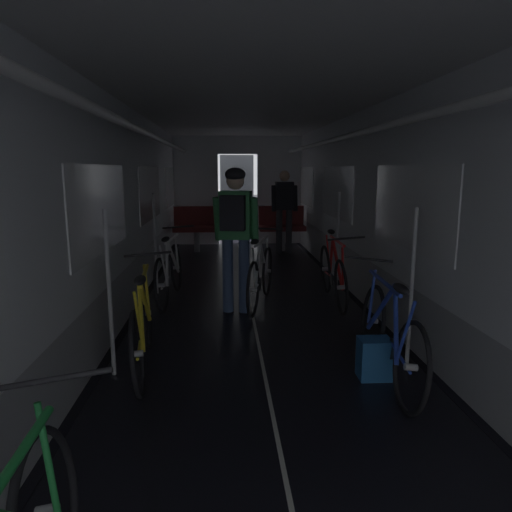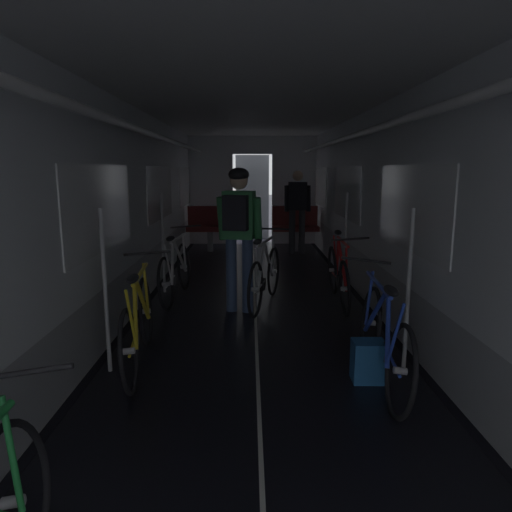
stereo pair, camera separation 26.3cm
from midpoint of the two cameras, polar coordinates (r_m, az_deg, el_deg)
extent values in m
cube|color=black|center=(5.31, -17.18, -8.55)|extent=(0.08, 11.50, 0.01)
cube|color=black|center=(5.42, 13.60, -8.00)|extent=(0.08, 11.50, 0.01)
cube|color=beige|center=(5.18, -1.63, -8.58)|extent=(0.03, 11.27, 0.00)
cube|color=#9EA0A5|center=(5.25, -18.42, -5.46)|extent=(0.12, 11.50, 0.60)
cube|color=silver|center=(5.06, -19.24, 7.99)|extent=(0.12, 11.50, 1.85)
cube|color=white|center=(4.50, -20.19, 5.44)|extent=(0.02, 1.90, 0.80)
cube|color=white|center=(7.30, -13.96, 7.53)|extent=(0.02, 1.90, 0.80)
cube|color=white|center=(10.14, -11.19, 8.43)|extent=(0.02, 1.90, 0.80)
cube|color=yellow|center=(5.34, -17.63, 6.31)|extent=(0.01, 0.20, 0.28)
cylinder|color=white|center=(5.00, -15.76, 14.76)|extent=(0.07, 11.04, 0.07)
cylinder|color=#B7BABF|center=(4.01, -19.44, -4.51)|extent=(0.04, 0.04, 1.40)
cylinder|color=#B7BABF|center=(6.50, -13.46, 1.44)|extent=(0.04, 0.04, 1.40)
cube|color=#9EA0A5|center=(5.36, 14.76, -4.94)|extent=(0.12, 11.50, 0.60)
cube|color=silver|center=(5.18, 15.41, 8.25)|extent=(0.12, 11.50, 1.85)
cube|color=white|center=(4.62, 16.88, 5.76)|extent=(0.02, 1.90, 0.80)
cube|color=white|center=(7.38, 8.94, 7.74)|extent=(0.02, 1.90, 0.80)
cube|color=white|center=(10.20, 5.33, 8.59)|extent=(0.02, 1.90, 0.80)
cube|color=yellow|center=(5.44, 13.65, 6.58)|extent=(0.01, 0.20, 0.28)
cylinder|color=white|center=(5.09, 12.00, 14.85)|extent=(0.07, 11.04, 0.07)
cylinder|color=#B7BABF|center=(4.14, 16.93, -3.93)|extent=(0.04, 0.04, 1.40)
cylinder|color=#B7BABF|center=(6.58, 8.93, 1.71)|extent=(0.04, 0.04, 1.40)
cube|color=silver|center=(10.73, -8.09, 7.97)|extent=(1.00, 0.12, 2.45)
cube|color=silver|center=(10.77, 2.14, 8.07)|extent=(1.00, 0.12, 2.45)
cube|color=silver|center=(10.71, -3.02, 13.54)|extent=(0.90, 0.12, 0.40)
cube|color=#4C4F54|center=(11.42, -3.02, 7.21)|extent=(0.81, 0.04, 2.05)
cube|color=silver|center=(4.95, -1.79, 19.96)|extent=(3.14, 11.62, 0.12)
cylinder|color=gray|center=(9.77, -8.08, 1.79)|extent=(0.12, 0.12, 0.44)
cube|color=maroon|center=(9.74, -8.12, 3.36)|extent=(0.96, 0.44, 0.10)
cube|color=maroon|center=(9.90, -8.08, 4.93)|extent=(0.96, 0.08, 0.40)
torus|color=gray|center=(9.95, -10.58, 6.04)|extent=(0.14, 0.14, 0.02)
cylinder|color=gray|center=(9.81, 2.47, 1.92)|extent=(0.12, 0.12, 0.44)
cube|color=maroon|center=(9.77, 2.48, 3.48)|extent=(0.96, 0.44, 0.10)
cube|color=maroon|center=(9.93, 2.37, 5.05)|extent=(0.96, 0.08, 0.40)
torus|color=gray|center=(9.91, -0.13, 6.21)|extent=(0.14, 0.14, 0.02)
torus|color=black|center=(2.37, -27.63, -26.18)|extent=(0.15, 0.67, 0.67)
cylinder|color=#B2B2B7|center=(2.37, -27.63, -26.18)|extent=(0.10, 0.05, 0.06)
cylinder|color=#1E8438|center=(1.73, -33.01, -22.35)|extent=(0.07, 0.82, 0.04)
cylinder|color=#1E8438|center=(2.20, -27.67, -21.68)|extent=(0.09, 0.09, 0.49)
cylinder|color=black|center=(2.05, -27.09, -13.43)|extent=(0.44, 0.04, 0.08)
torus|color=black|center=(6.52, 7.45, -1.61)|extent=(0.11, 0.67, 0.67)
cylinder|color=#B2B2B7|center=(6.52, 7.45, -1.61)|extent=(0.10, 0.05, 0.06)
torus|color=black|center=(5.54, 9.13, -3.85)|extent=(0.11, 0.67, 0.67)
cylinder|color=#B2B2B7|center=(5.54, 9.13, -3.85)|extent=(0.10, 0.05, 0.06)
cylinder|color=red|center=(5.80, 8.76, -0.96)|extent=(0.06, 0.54, 0.56)
cylinder|color=red|center=(6.19, 8.07, -0.20)|extent=(0.09, 0.34, 0.55)
cylinder|color=red|center=(5.90, 8.74, 1.85)|extent=(0.07, 0.82, 0.04)
cylinder|color=red|center=(6.41, 7.75, 0.37)|extent=(0.05, 0.17, 0.49)
cylinder|color=red|center=(6.31, 7.75, -2.24)|extent=(0.05, 0.45, 0.07)
cylinder|color=red|center=(5.52, 9.32, -1.33)|extent=(0.07, 0.09, 0.49)
cylinder|color=black|center=(6.09, 8.08, -2.92)|extent=(0.03, 0.17, 0.17)
ellipsoid|color=black|center=(6.31, 8.09, 2.99)|extent=(0.10, 0.24, 0.07)
cylinder|color=black|center=(5.44, 9.72, 2.15)|extent=(0.44, 0.04, 0.06)
torus|color=black|center=(3.71, -16.48, -11.53)|extent=(0.14, 0.67, 0.67)
cylinder|color=#B2B2B7|center=(3.71, -16.48, -11.53)|extent=(0.10, 0.06, 0.06)
torus|color=black|center=(4.67, -14.99, -6.84)|extent=(0.14, 0.67, 0.67)
cylinder|color=#B2B2B7|center=(4.67, -14.99, -6.84)|extent=(0.10, 0.06, 0.06)
cylinder|color=yellow|center=(4.30, -15.32, -5.30)|extent=(0.06, 0.54, 0.56)
cylinder|color=yellow|center=(3.91, -15.92, -6.93)|extent=(0.10, 0.34, 0.55)
cylinder|color=yellow|center=(4.09, -15.47, -2.32)|extent=(0.11, 0.82, 0.04)
cylinder|color=yellow|center=(3.69, -16.30, -7.64)|extent=(0.05, 0.17, 0.49)
cylinder|color=yellow|center=(3.93, -16.09, -10.61)|extent=(0.07, 0.45, 0.07)
cylinder|color=yellow|center=(4.57, -14.97, -4.05)|extent=(0.07, 0.09, 0.49)
cylinder|color=black|center=(4.15, -15.75, -9.78)|extent=(0.04, 0.17, 0.17)
ellipsoid|color=black|center=(3.66, -16.14, -2.89)|extent=(0.12, 0.25, 0.07)
cylinder|color=black|center=(4.52, -14.86, 0.22)|extent=(0.44, 0.07, 0.05)
torus|color=black|center=(5.71, -12.91, -3.56)|extent=(0.14, 0.67, 0.67)
cylinder|color=#B2B2B7|center=(5.71, -12.91, -3.56)|extent=(0.10, 0.06, 0.06)
torus|color=black|center=(6.68, -10.96, -1.42)|extent=(0.14, 0.67, 0.67)
cylinder|color=#B2B2B7|center=(6.68, -10.96, -1.42)|extent=(0.10, 0.06, 0.06)
cylinder|color=silver|center=(6.33, -11.41, -0.07)|extent=(0.12, 0.54, 0.56)
cylinder|color=silver|center=(5.94, -12.19, -0.81)|extent=(0.06, 0.35, 0.55)
cylinder|color=silver|center=(6.13, -11.58, 2.08)|extent=(0.10, 0.82, 0.04)
cylinder|color=silver|center=(5.72, -12.65, -1.04)|extent=(0.08, 0.16, 0.49)
cylinder|color=silver|center=(5.93, -12.43, -3.23)|extent=(0.06, 0.45, 0.07)
cylinder|color=silver|center=(6.60, -10.91, 0.58)|extent=(0.07, 0.09, 0.49)
cylinder|color=black|center=(6.15, -11.99, -2.94)|extent=(0.04, 0.17, 0.17)
ellipsoid|color=black|center=(5.71, -12.42, 2.03)|extent=(0.11, 0.25, 0.07)
cylinder|color=black|center=(6.56, -10.74, 3.54)|extent=(0.44, 0.06, 0.06)
torus|color=black|center=(3.48, 16.49, -13.06)|extent=(0.15, 0.68, 0.67)
cylinder|color=#B2B2B7|center=(3.48, 16.49, -13.06)|extent=(0.10, 0.06, 0.06)
torus|color=black|center=(4.40, 12.56, -7.82)|extent=(0.15, 0.68, 0.67)
cylinder|color=#B2B2B7|center=(4.40, 12.56, -7.82)|extent=(0.10, 0.06, 0.06)
cylinder|color=#2342B7|center=(4.04, 13.37, -6.29)|extent=(0.08, 0.54, 0.56)
cylinder|color=#2342B7|center=(3.66, 14.93, -8.13)|extent=(0.11, 0.34, 0.55)
cylinder|color=#2342B7|center=(3.82, 13.66, -3.19)|extent=(0.08, 0.82, 0.04)
cylinder|color=#2342B7|center=(3.45, 15.92, -8.96)|extent=(0.07, 0.17, 0.49)
cylinder|color=#2342B7|center=(3.69, 15.47, -12.00)|extent=(0.06, 0.45, 0.07)
cylinder|color=#2342B7|center=(4.30, 12.42, -4.91)|extent=(0.09, 0.09, 0.49)
cylinder|color=black|center=(3.90, 14.56, -11.06)|extent=(0.04, 0.17, 0.17)
ellipsoid|color=black|center=(3.40, 15.39, -3.93)|extent=(0.11, 0.24, 0.07)
cylinder|color=black|center=(4.23, 12.04, -0.40)|extent=(0.44, 0.05, 0.07)
cylinder|color=#384C75|center=(5.59, -4.84, -2.39)|extent=(0.13, 0.13, 0.90)
cylinder|color=#384C75|center=(5.55, -2.82, -2.46)|extent=(0.13, 0.13, 0.90)
cube|color=#337F47|center=(5.45, -3.93, 5.07)|extent=(0.40, 0.29, 0.56)
cylinder|color=#337F47|center=(5.53, -6.12, 4.59)|extent=(0.13, 0.21, 0.53)
cylinder|color=#337F47|center=(5.44, -1.60, 4.54)|extent=(0.13, 0.21, 0.53)
sphere|color=beige|center=(5.43, -3.98, 9.27)|extent=(0.21, 0.21, 0.21)
ellipsoid|color=black|center=(5.43, -3.99, 10.01)|extent=(0.29, 0.32, 0.16)
cube|color=black|center=(5.28, -4.31, 5.32)|extent=(0.31, 0.21, 0.40)
torus|color=black|center=(5.37, -1.79, -4.18)|extent=(0.21, 0.66, 0.67)
cylinder|color=#B2B2B7|center=(5.37, -1.79, -4.18)|extent=(0.10, 0.07, 0.05)
torus|color=black|center=(6.34, 0.22, -1.86)|extent=(0.21, 0.66, 0.67)
cylinder|color=#B2B2B7|center=(6.34, 0.22, -1.86)|extent=(0.10, 0.07, 0.05)
cylinder|color=#ADAFB5|center=(5.99, -0.34, -0.45)|extent=(0.17, 0.53, 0.56)
cylinder|color=#ADAFB5|center=(5.60, -1.15, -1.24)|extent=(0.12, 0.34, 0.55)
cylinder|color=#ADAFB5|center=(5.79, -0.65, 1.83)|extent=(0.24, 0.80, 0.03)
cylinder|color=#ADAFB5|center=(5.38, -1.65, -1.49)|extent=(0.06, 0.16, 0.49)
cylinder|color=#ADAFB5|center=(5.58, -1.28, -3.82)|extent=(0.14, 0.44, 0.07)
cylinder|color=#ADAFB5|center=(6.26, 0.16, 0.25)|extent=(0.05, 0.09, 0.49)
cylinder|color=black|center=(5.80, -0.82, -3.49)|extent=(0.06, 0.17, 0.17)
ellipsoid|color=black|center=(5.37, -1.57, 1.78)|extent=(0.15, 0.26, 0.06)
cylinder|color=black|center=(6.23, 0.19, 3.38)|extent=(0.43, 0.14, 0.03)
cylinder|color=#2D2D33|center=(9.49, 3.28, 3.02)|extent=(0.13, 0.13, 0.90)
cylinder|color=#2D2D33|center=(9.47, 2.08, 3.01)|extent=(0.13, 0.13, 0.90)
cube|color=black|center=(9.41, 2.72, 7.42)|extent=(0.36, 0.22, 0.56)
cylinder|color=black|center=(9.42, 4.07, 7.11)|extent=(0.09, 0.20, 0.53)
cylinder|color=black|center=(9.37, 1.39, 7.11)|extent=(0.09, 0.20, 0.53)
sphere|color=beige|center=(9.40, 2.74, 9.86)|extent=(0.21, 0.21, 0.21)
cube|color=#1E5693|center=(3.99, 12.55, -12.27)|extent=(0.26, 0.20, 0.34)
camera|label=1|loc=(0.13, -91.58, -0.30)|focal=32.39mm
camera|label=2|loc=(0.13, 88.42, 0.30)|focal=32.39mm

